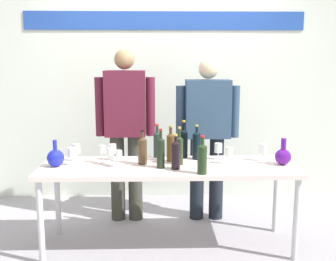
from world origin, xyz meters
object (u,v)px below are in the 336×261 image
at_px(wine_bottle_0, 197,144).
at_px(wine_bottle_7, 171,146).
at_px(decanter_blue_left, 56,158).
at_px(decanter_blue_right, 283,156).
at_px(display_table, 169,172).
at_px(presenter_right, 207,129).
at_px(wine_bottle_3, 176,154).
at_px(wine_glass_right_0, 263,149).
at_px(wine_glass_left_3, 113,149).
at_px(wine_glass_right_1, 229,152).
at_px(wine_glass_left_5, 76,149).
at_px(presenter_left, 126,125).
at_px(wine_bottle_4, 157,143).
at_px(wine_glass_left_2, 102,151).
at_px(wine_bottle_2, 142,149).
at_px(wine_bottle_1, 202,157).
at_px(wine_bottle_6, 184,142).
at_px(wine_glass_left_1, 119,155).
at_px(wine_glass_left_4, 72,153).
at_px(wine_glass_right_2, 218,148).
at_px(wine_bottle_8, 179,149).
at_px(wine_glass_left_0, 111,154).

height_order(wine_bottle_0, wine_bottle_7, wine_bottle_7).
relative_size(decanter_blue_left, decanter_blue_right, 0.98).
distance_m(display_table, presenter_right, 0.78).
bearing_deg(wine_bottle_3, wine_glass_right_0, 17.41).
bearing_deg(wine_glass_left_3, wine_bottle_7, -6.61).
relative_size(wine_bottle_0, wine_glass_right_1, 2.14).
height_order(wine_bottle_0, wine_glass_left_5, wine_bottle_0).
distance_m(display_table, decanter_blue_left, 0.95).
relative_size(presenter_left, wine_bottle_4, 5.55).
bearing_deg(decanter_blue_left, wine_glass_left_2, 13.46).
height_order(decanter_blue_right, wine_glass_left_3, decanter_blue_right).
xyz_separation_m(wine_bottle_2, wine_glass_left_3, (-0.27, 0.15, -0.03)).
bearing_deg(wine_bottle_1, presenter_right, 80.41).
bearing_deg(wine_bottle_6, wine_glass_left_3, -172.51).
bearing_deg(wine_bottle_0, wine_bottle_2, -161.22).
bearing_deg(wine_glass_right_0, decanter_blue_right, -45.19).
bearing_deg(display_table, presenter_right, 56.98).
bearing_deg(wine_glass_left_2, wine_glass_left_1, -41.69).
bearing_deg(wine_glass_left_4, wine_glass_right_1, 0.22).
bearing_deg(wine_bottle_6, wine_glass_right_2, -16.12).
bearing_deg(wine_bottle_8, wine_glass_right_2, 24.13).
height_order(wine_bottle_8, wine_glass_right_0, wine_bottle_8).
relative_size(wine_bottle_1, wine_bottle_3, 1.05).
distance_m(decanter_blue_right, wine_glass_right_2, 0.56).
distance_m(wine_bottle_7, wine_glass_right_2, 0.43).
xyz_separation_m(wine_bottle_8, wine_glass_left_5, (-0.89, 0.14, -0.03)).
bearing_deg(wine_bottle_3, wine_glass_left_5, 161.52).
xyz_separation_m(wine_bottle_4, wine_glass_left_5, (-0.71, -0.11, -0.03)).
bearing_deg(wine_bottle_2, decanter_blue_right, -2.50).
bearing_deg(wine_glass_left_4, wine_glass_left_1, -11.25).
relative_size(wine_bottle_2, wine_glass_right_2, 1.99).
height_order(wine_bottle_1, wine_glass_left_3, wine_bottle_1).
distance_m(decanter_blue_left, presenter_left, 0.85).
bearing_deg(wine_bottle_1, wine_bottle_7, 120.23).
bearing_deg(wine_glass_left_3, wine_glass_left_2, -123.72).
relative_size(wine_bottle_7, wine_bottle_8, 0.99).
relative_size(wine_bottle_4, wine_glass_left_3, 2.11).
xyz_separation_m(presenter_right, wine_glass_left_4, (-1.21, -0.60, -0.09)).
xyz_separation_m(presenter_left, wine_glass_left_0, (-0.08, -0.61, -0.14)).
relative_size(decanter_blue_left, wine_glass_left_2, 1.42).
bearing_deg(wine_glass_left_4, wine_glass_right_2, 7.35).
height_order(wine_bottle_4, wine_bottle_7, wine_bottle_7).
bearing_deg(wine_glass_left_0, wine_bottle_2, 6.66).
relative_size(decanter_blue_right, wine_bottle_7, 0.72).
height_order(presenter_left, wine_glass_left_2, presenter_left).
xyz_separation_m(presenter_right, wine_glass_left_2, (-0.97, -0.54, -0.09)).
bearing_deg(decanter_blue_right, wine_glass_left_3, 172.12).
distance_m(decanter_blue_right, presenter_right, 0.86).
distance_m(wine_bottle_0, wine_bottle_2, 0.50).
relative_size(wine_bottle_4, wine_glass_left_1, 2.13).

